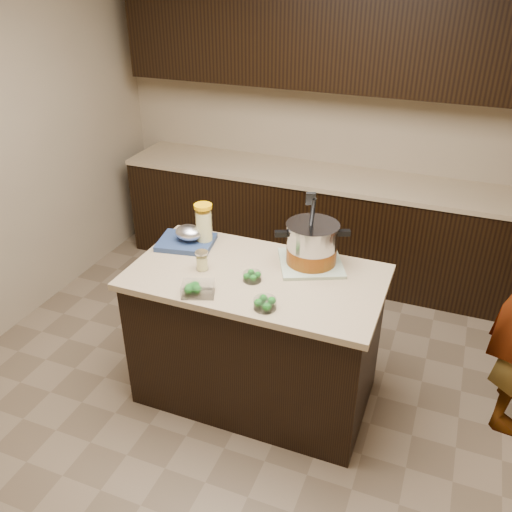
# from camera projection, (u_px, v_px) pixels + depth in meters

# --- Properties ---
(ground_plane) EXTENTS (4.00, 4.00, 0.00)m
(ground_plane) POSITION_uv_depth(u_px,v_px,m) (256.00, 392.00, 3.55)
(ground_plane) COLOR brown
(ground_plane) RESTS_ON ground
(room_shell) EXTENTS (4.04, 4.04, 2.72)m
(room_shell) POSITION_uv_depth(u_px,v_px,m) (256.00, 135.00, 2.71)
(room_shell) COLOR tan
(room_shell) RESTS_ON ground
(back_cabinets) EXTENTS (3.60, 0.63, 2.33)m
(back_cabinets) POSITION_uv_depth(u_px,v_px,m) (333.00, 169.00, 4.49)
(back_cabinets) COLOR black
(back_cabinets) RESTS_ON ground
(island) EXTENTS (1.46, 0.81, 0.90)m
(island) POSITION_uv_depth(u_px,v_px,m) (256.00, 336.00, 3.32)
(island) COLOR black
(island) RESTS_ON ground
(dish_towel) EXTENTS (0.48, 0.48, 0.02)m
(dish_towel) POSITION_uv_depth(u_px,v_px,m) (311.00, 263.00, 3.20)
(dish_towel) COLOR #668A5D
(dish_towel) RESTS_ON island
(stock_pot) EXTENTS (0.41, 0.41, 0.44)m
(stock_pot) POSITION_uv_depth(u_px,v_px,m) (312.00, 246.00, 3.14)
(stock_pot) COLOR #B7B7BC
(stock_pot) RESTS_ON dish_towel
(lemonade_pitcher) EXTENTS (0.12, 0.12, 0.27)m
(lemonade_pitcher) POSITION_uv_depth(u_px,v_px,m) (204.00, 226.00, 3.36)
(lemonade_pitcher) COLOR #E2DA8A
(lemonade_pitcher) RESTS_ON island
(mason_jar) EXTENTS (0.09, 0.09, 0.12)m
(mason_jar) POSITION_uv_depth(u_px,v_px,m) (202.00, 261.00, 3.13)
(mason_jar) COLOR #E2DA8A
(mason_jar) RESTS_ON island
(broccoli_tub_left) EXTENTS (0.13, 0.13, 0.05)m
(broccoli_tub_left) POSITION_uv_depth(u_px,v_px,m) (252.00, 277.00, 3.03)
(broccoli_tub_left) COLOR silver
(broccoli_tub_left) RESTS_ON island
(broccoli_tub_right) EXTENTS (0.15, 0.15, 0.06)m
(broccoli_tub_right) POSITION_uv_depth(u_px,v_px,m) (265.00, 304.00, 2.79)
(broccoli_tub_right) COLOR silver
(broccoli_tub_right) RESTS_ON island
(broccoli_tub_rect) EXTENTS (0.21, 0.18, 0.06)m
(broccoli_tub_rect) POSITION_uv_depth(u_px,v_px,m) (198.00, 289.00, 2.91)
(broccoli_tub_rect) COLOR silver
(broccoli_tub_rect) RESTS_ON island
(blue_tray) EXTENTS (0.38, 0.33, 0.13)m
(blue_tray) POSITION_uv_depth(u_px,v_px,m) (187.00, 239.00, 3.39)
(blue_tray) COLOR navy
(blue_tray) RESTS_ON island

